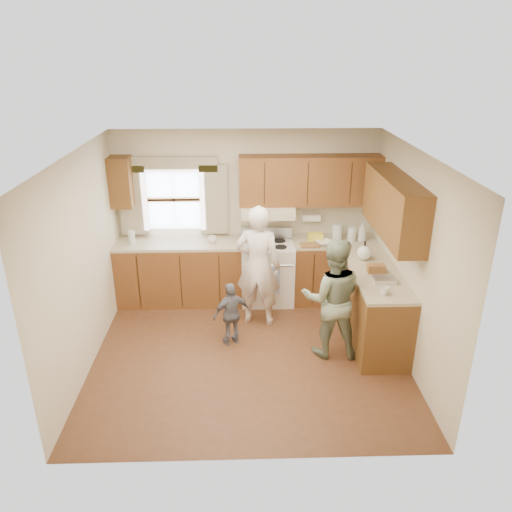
{
  "coord_description": "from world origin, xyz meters",
  "views": [
    {
      "loc": [
        -0.08,
        -5.29,
        3.55
      ],
      "look_at": [
        0.1,
        0.4,
        1.15
      ],
      "focal_mm": 35.0,
      "sensor_mm": 36.0,
      "label": 1
    }
  ],
  "objects_px": {
    "woman_left": "(258,266)",
    "woman_right": "(332,298)",
    "child": "(232,314)",
    "stove": "(267,271)"
  },
  "relations": [
    {
      "from": "stove",
      "to": "child",
      "type": "relative_size",
      "value": 1.26
    },
    {
      "from": "woman_left",
      "to": "child",
      "type": "xyz_separation_m",
      "value": [
        -0.35,
        -0.54,
        -0.42
      ]
    },
    {
      "from": "woman_right",
      "to": "child",
      "type": "xyz_separation_m",
      "value": [
        -1.21,
        0.25,
        -0.34
      ]
    },
    {
      "from": "woman_right",
      "to": "stove",
      "type": "bearing_deg",
      "value": -59.75
    },
    {
      "from": "woman_left",
      "to": "woman_right",
      "type": "height_order",
      "value": "woman_left"
    },
    {
      "from": "stove",
      "to": "woman_right",
      "type": "bearing_deg",
      "value": -64.13
    },
    {
      "from": "child",
      "to": "woman_left",
      "type": "bearing_deg",
      "value": -147.55
    },
    {
      "from": "woman_right",
      "to": "child",
      "type": "distance_m",
      "value": 1.29
    },
    {
      "from": "stove",
      "to": "child",
      "type": "xyz_separation_m",
      "value": [
        -0.51,
        -1.19,
        -0.04
      ]
    },
    {
      "from": "woman_right",
      "to": "child",
      "type": "bearing_deg",
      "value": -7.46
    }
  ]
}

